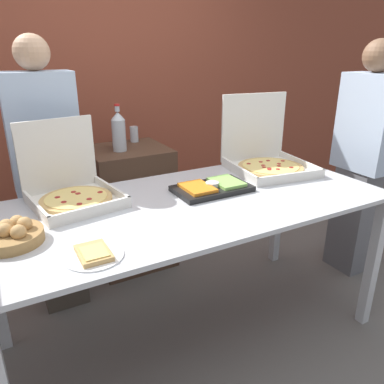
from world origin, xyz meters
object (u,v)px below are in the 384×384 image
(soda_bottle, at_px, (119,131))
(person_guest_cap, at_px, (362,158))
(bread_basket, at_px, (11,234))
(pizza_box_far_right, at_px, (72,188))
(veggie_tray, at_px, (212,187))
(soda_can_colored, at_px, (117,139))
(pizza_box_far_left, at_px, (266,157))
(soda_can_silver, at_px, (134,134))
(person_guest_plaid, at_px, (50,178))
(paper_plate_front_right, at_px, (94,254))

(soda_bottle, height_order, person_guest_cap, person_guest_cap)
(bread_basket, xyz_separation_m, soda_bottle, (0.82, 1.00, 0.18))
(pizza_box_far_right, height_order, bread_basket, pizza_box_far_right)
(veggie_tray, xyz_separation_m, soda_bottle, (-0.25, 0.89, 0.19))
(veggie_tray, relative_size, soda_can_colored, 3.52)
(pizza_box_far_right, relative_size, veggie_tray, 1.14)
(pizza_box_far_left, distance_m, soda_can_silver, 1.10)
(soda_can_silver, distance_m, person_guest_plaid, 0.88)
(paper_plate_front_right, relative_size, soda_bottle, 0.70)
(person_guest_cap, bearing_deg, soda_can_silver, 50.85)
(soda_can_silver, xyz_separation_m, soda_can_colored, (-0.18, -0.10, 0.00))
(person_guest_plaid, relative_size, person_guest_cap, 1.01)
(paper_plate_front_right, height_order, person_guest_cap, person_guest_cap)
(soda_can_colored, bearing_deg, pizza_box_far_right, -123.19)
(veggie_tray, relative_size, bread_basket, 1.60)
(pizza_box_far_left, distance_m, soda_can_colored, 1.13)
(soda_can_colored, relative_size, person_guest_plaid, 0.07)
(pizza_box_far_right, xyz_separation_m, veggie_tray, (0.74, -0.23, -0.05))
(pizza_box_far_left, height_order, veggie_tray, pizza_box_far_left)
(soda_can_silver, bearing_deg, soda_can_colored, -150.07)
(pizza_box_far_left, distance_m, paper_plate_front_right, 1.47)
(person_guest_cap, bearing_deg, bread_basket, 92.86)
(pizza_box_far_right, xyz_separation_m, person_guest_plaid, (-0.05, 0.41, -0.06))
(paper_plate_front_right, height_order, person_guest_plaid, person_guest_plaid)
(veggie_tray, bearing_deg, person_guest_cap, 0.17)
(soda_can_silver, bearing_deg, bread_basket, -129.74)
(paper_plate_front_right, bearing_deg, soda_can_silver, 63.80)
(soda_can_colored, distance_m, person_guest_plaid, 0.68)
(bread_basket, height_order, person_guest_plaid, person_guest_plaid)
(soda_can_colored, bearing_deg, person_guest_cap, -33.10)
(pizza_box_far_left, height_order, bread_basket, pizza_box_far_left)
(pizza_box_far_right, height_order, person_guest_cap, person_guest_cap)
(soda_can_colored, height_order, person_guest_cap, person_guest_cap)
(pizza_box_far_left, height_order, paper_plate_front_right, pizza_box_far_left)
(pizza_box_far_left, relative_size, soda_can_silver, 4.60)
(paper_plate_front_right, height_order, veggie_tray, veggie_tray)
(veggie_tray, bearing_deg, soda_bottle, 105.79)
(soda_can_silver, distance_m, soda_can_colored, 0.21)
(pizza_box_far_right, height_order, soda_bottle, pizza_box_far_right)
(pizza_box_far_left, xyz_separation_m, soda_bottle, (-0.80, 0.70, 0.13))
(pizza_box_far_left, bearing_deg, soda_bottle, 146.64)
(soda_can_silver, bearing_deg, paper_plate_front_right, -116.20)
(paper_plate_front_right, xyz_separation_m, person_guest_plaid, (0.00, 1.04, 0.01))
(paper_plate_front_right, xyz_separation_m, soda_can_silver, (0.74, 1.51, 0.12))
(person_guest_plaid, bearing_deg, person_guest_cap, 163.16)
(soda_bottle, height_order, soda_can_silver, soda_bottle)
(veggie_tray, height_order, person_guest_cap, person_guest_cap)
(soda_bottle, distance_m, soda_can_colored, 0.15)
(paper_plate_front_right, distance_m, veggie_tray, 0.89)
(veggie_tray, xyz_separation_m, person_guest_cap, (1.30, 0.00, -0.01))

